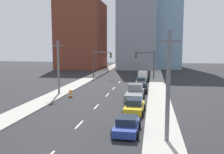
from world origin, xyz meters
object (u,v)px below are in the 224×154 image
Objects in this scene: sedan_yellow at (134,106)px; box_truck_green at (143,76)px; traffic_barrel at (71,93)px; utility_pole_left_mid at (58,67)px; pickup_truck_gray at (135,94)px; sedan_tan at (141,82)px; sedan_blue at (127,125)px; sedan_black at (141,88)px; utility_pole_right_near at (168,86)px; traffic_signal_left at (99,60)px; traffic_signal_right at (149,61)px; sedan_navy at (144,74)px.

box_truck_green is (-0.12, 25.93, 0.28)m from sedan_yellow.
utility_pole_left_mid is at bearing 148.34° from traffic_barrel.
traffic_barrel is 9.24m from pickup_truck_gray.
pickup_truck_gray is (9.23, -0.42, 0.36)m from traffic_barrel.
sedan_tan is (0.22, 12.65, -0.16)m from pickup_truck_gray.
sedan_yellow is (0.16, 6.52, 0.06)m from sedan_blue.
pickup_truck_gray reaches higher than sedan_black.
traffic_barrel is (-12.69, 15.25, -3.81)m from utility_pole_right_near.
pickup_truck_gray is at bearing 103.14° from utility_pole_right_near.
traffic_signal_right is (11.17, 0.00, 0.00)m from traffic_signal_left.
box_truck_green is at bearing 87.38° from sedan_tan.
sedan_yellow is at bearing -85.58° from pickup_truck_gray.
sedan_yellow is 19.36m from sedan_tan.
utility_pole_right_near is at bearing -85.31° from sedan_navy.
utility_pole_right_near reaches higher than utility_pole_left_mid.
traffic_signal_right is at bearing 0.00° from traffic_signal_left.
sedan_navy is at bearing 64.29° from utility_pole_left_mid.
utility_pole_right_near is 27.91m from sedan_tan.
sedan_blue is 19.42m from sedan_black.
sedan_black is (-0.84, -15.70, -3.37)m from traffic_signal_right.
traffic_barrel is at bearing -31.66° from utility_pole_left_mid.
sedan_black is (0.10, 12.90, -0.03)m from sedan_yellow.
box_truck_green reaches higher than sedan_black.
utility_pole_right_near reaches higher than traffic_signal_left.
traffic_barrel is (-10.61, -21.48, -3.56)m from traffic_signal_right.
pickup_truck_gray is (11.54, -1.84, -3.33)m from utility_pole_left_mid.
pickup_truck_gray is at bearing -65.90° from traffic_signal_left.
traffic_signal_left is at bearing 114.78° from pickup_truck_gray.
utility_pole_right_near is at bearing -83.80° from sedan_black.
utility_pole_right_near is 1.77× the size of sedan_yellow.
pickup_truck_gray is at bearing -93.61° from traffic_signal_right.
sedan_black reaches higher than sedan_blue.
pickup_truck_gray is 1.42× the size of sedan_tan.
utility_pole_right_near is 1.44× the size of box_truck_green.
utility_pole_left_mid is at bearing 128.91° from sedan_blue.
pickup_truck_gray reaches higher than sedan_navy.
box_truck_green is at bearing -14.82° from traffic_signal_left.
pickup_truck_gray reaches higher than sedan_blue.
sedan_yellow is (9.67, -7.13, 0.22)m from traffic_barrel.
sedan_black is (-2.93, 21.03, -3.63)m from utility_pole_right_near.
traffic_signal_right is 0.77× the size of utility_pole_left_mid.
box_truck_green is at bearing 89.25° from sedan_black.
sedan_navy is (0.02, 39.66, 0.01)m from sedan_blue.
traffic_signal_right is 1.08× the size of box_truck_green.
sedan_tan is at bearing 93.02° from sedan_yellow.
utility_pole_left_mid reaches higher than sedan_tan.
traffic_signal_right reaches higher than sedan_blue.
utility_pole_right_near is at bearing -70.15° from traffic_signal_left.
pickup_truck_gray is 12.65m from sedan_tan.
utility_pole_left_mid is 16.35m from sedan_tan.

